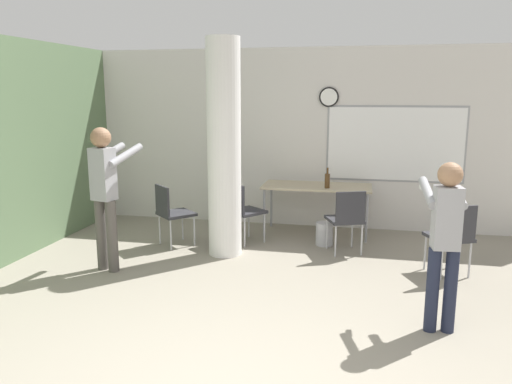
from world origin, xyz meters
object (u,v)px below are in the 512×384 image
(person_playing_side, at_px, (445,234))
(person_watching_back, at_px, (105,188))
(bottle_on_table, at_px, (327,180))
(chair_table_right, at_px, (347,216))
(folding_table, at_px, (317,189))
(chair_near_pillar, at_px, (172,210))
(chair_mid_room, at_px, (452,234))
(chair_table_left, at_px, (243,208))

(person_playing_side, relative_size, person_watching_back, 0.89)
(bottle_on_table, distance_m, chair_table_right, 0.83)
(folding_table, xyz_separation_m, chair_near_pillar, (-1.92, -1.01, -0.19))
(bottle_on_table, relative_size, person_playing_side, 0.19)
(chair_near_pillar, xyz_separation_m, person_watching_back, (-0.39, -1.06, 0.50))
(chair_mid_room, bearing_deg, person_playing_side, -102.60)
(chair_table_left, xyz_separation_m, chair_table_right, (1.46, -0.18, 0.00))
(folding_table, relative_size, chair_table_right, 1.85)
(chair_mid_room, bearing_deg, bottle_on_table, 140.62)
(chair_near_pillar, distance_m, person_watching_back, 1.24)
(chair_table_right, bearing_deg, person_watching_back, -156.54)
(bottle_on_table, bearing_deg, person_playing_side, -66.06)
(chair_table_left, bearing_deg, chair_near_pillar, -160.43)
(folding_table, relative_size, person_watching_back, 0.93)
(bottle_on_table, distance_m, chair_near_pillar, 2.27)
(person_watching_back, bearing_deg, folding_table, 41.82)
(folding_table, relative_size, chair_near_pillar, 1.85)
(person_watching_back, bearing_deg, person_playing_side, -12.73)
(bottle_on_table, relative_size, person_watching_back, 0.17)
(person_playing_side, bearing_deg, folding_table, 115.36)
(chair_table_left, relative_size, chair_table_right, 1.00)
(chair_table_left, bearing_deg, folding_table, 34.52)
(person_playing_side, bearing_deg, chair_near_pillar, 150.10)
(chair_table_right, distance_m, person_playing_side, 2.27)
(bottle_on_table, relative_size, chair_table_right, 0.34)
(chair_table_left, distance_m, chair_table_right, 1.47)
(folding_table, height_order, chair_near_pillar, chair_near_pillar)
(chair_table_right, relative_size, person_playing_side, 0.56)
(person_watching_back, bearing_deg, chair_mid_room, 8.94)
(folding_table, relative_size, person_playing_side, 1.04)
(folding_table, xyz_separation_m, chair_mid_room, (1.70, -1.44, -0.19))
(chair_near_pillar, height_order, chair_table_right, same)
(chair_table_left, distance_m, person_playing_side, 3.27)
(chair_table_left, xyz_separation_m, person_watching_back, (-1.33, -1.40, 0.50))
(chair_near_pillar, distance_m, chair_table_right, 2.40)
(bottle_on_table, relative_size, chair_mid_room, 0.34)
(chair_table_left, relative_size, person_playing_side, 0.56)
(chair_near_pillar, relative_size, chair_table_right, 1.00)
(chair_near_pillar, bearing_deg, chair_table_left, 19.57)
(person_playing_side, xyz_separation_m, person_watching_back, (-3.69, 0.83, 0.11))
(bottle_on_table, bearing_deg, folding_table, 133.34)
(person_playing_side, distance_m, person_watching_back, 3.79)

